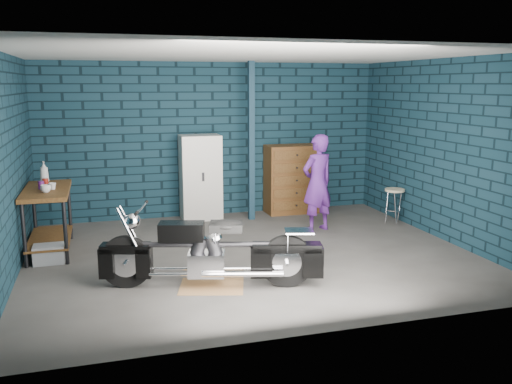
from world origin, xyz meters
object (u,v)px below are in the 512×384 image
motorcycle (211,247)px  locker (201,177)px  workbench (49,221)px  person (317,183)px  tool_chest (292,179)px  shop_stool (394,206)px  storage_bin (49,254)px

motorcycle → locker: locker is taller
workbench → motorcycle: 2.72m
motorcycle → person: bearing=58.4°
person → locker: (-1.65, 1.28, -0.04)m
tool_chest → person: bearing=-91.4°
tool_chest → workbench: bearing=-162.1°
workbench → tool_chest: bearing=17.9°
workbench → locker: locker is taller
locker → shop_stool: size_ratio=2.46×
storage_bin → locker: (2.37, 1.81, 0.61)m
motorcycle → person: (2.13, 1.97, 0.29)m
locker → tool_chest: locker is taller
workbench → person: bearing=0.5°
motorcycle → storage_bin: 2.40m
workbench → locker: bearing=28.8°
locker → tool_chest: bearing=0.0°
storage_bin → motorcycle: bearing=-37.4°
person → shop_stool: person is taller
workbench → person: (4.04, 0.03, 0.32)m
motorcycle → shop_stool: size_ratio=3.69×
motorcycle → storage_bin: (-1.89, 1.44, -0.36)m
workbench → locker: 2.75m
shop_stool → locker: bearing=157.9°
storage_bin → tool_chest: (4.05, 1.81, 0.50)m
locker → tool_chest: 1.68m
locker → shop_stool: 3.34m
motorcycle → shop_stool: 4.09m
locker → motorcycle: bearing=-98.5°
workbench → storage_bin: (0.02, -0.50, -0.33)m
person → shop_stool: (1.42, 0.04, -0.48)m
motorcycle → person: person is taller
motorcycle → shop_stool: motorcycle is taller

